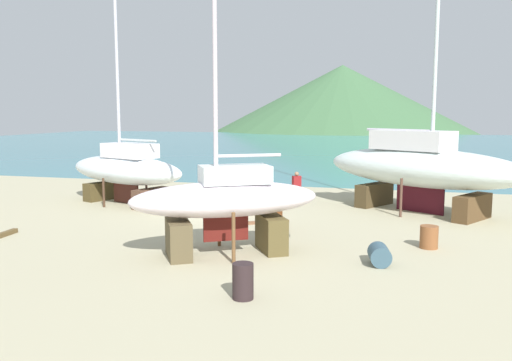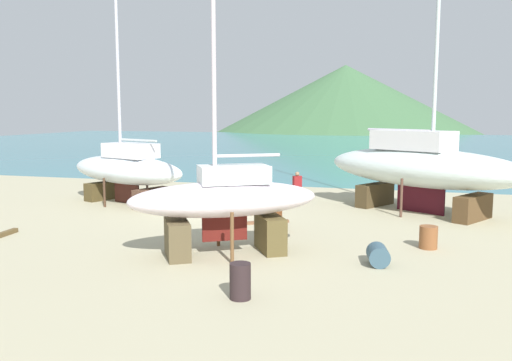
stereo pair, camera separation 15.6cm
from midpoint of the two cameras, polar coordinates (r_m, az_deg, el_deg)
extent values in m
plane|color=tan|center=(21.85, -7.99, -5.14)|extent=(53.52, 53.52, 0.00)
cube|color=teal|center=(76.72, 8.98, 3.73)|extent=(137.84, 86.30, 0.01)
cone|color=#406941|center=(140.86, 9.07, 5.32)|extent=(129.53, 129.53, 33.38)
cube|color=#513921|center=(25.07, 21.96, -2.69)|extent=(1.84, 2.40, 1.12)
cube|color=#44351F|center=(27.54, 12.37, -1.47)|extent=(1.84, 2.40, 1.12)
cylinder|color=brown|center=(27.59, 18.67, -1.01)|extent=(0.12, 0.12, 1.75)
cylinder|color=brown|center=(24.77, 15.06, -1.79)|extent=(0.12, 0.12, 1.75)
ellipsoid|color=silver|center=(26.02, 17.06, 1.32)|extent=(10.20, 7.84, 1.81)
cube|color=#450F19|center=(26.21, 16.94, -2.03)|extent=(2.12, 1.34, 1.27)
cube|color=silver|center=(26.18, 16.21, 4.17)|extent=(4.05, 3.43, 0.91)
cylinder|color=#BFB5C8|center=(26.55, 14.83, 5.22)|extent=(3.09, 1.96, 0.13)
cube|color=#483B1E|center=(29.88, -16.24, -1.08)|extent=(1.40, 2.11, 0.95)
cube|color=#523729|center=(26.84, -11.25, -1.86)|extent=(1.40, 2.11, 0.95)
cylinder|color=#452F21|center=(27.47, -16.13, -1.26)|extent=(0.12, 0.12, 1.46)
cylinder|color=#4D2F28|center=(29.16, -11.79, -0.64)|extent=(0.12, 0.12, 1.46)
ellipsoid|color=white|center=(28.17, -13.96, 1.11)|extent=(8.23, 5.28, 1.45)
cube|color=#441E17|center=(28.32, -13.88, -1.37)|extent=(1.78, 0.79, 1.01)
cube|color=white|center=(27.78, -13.51, 3.14)|extent=(3.19, 2.45, 0.72)
cylinder|color=silver|center=(28.54, -14.87, 14.16)|extent=(0.16, 0.16, 11.62)
cylinder|color=silver|center=(27.29, -12.76, 4.22)|extent=(2.59, 1.14, 0.11)
cube|color=brown|center=(17.54, -8.54, -6.22)|extent=(1.45, 1.79, 1.21)
cube|color=brown|center=(18.15, 1.40, -5.68)|extent=(1.45, 1.79, 1.21)
cylinder|color=brown|center=(16.64, -2.68, -6.16)|extent=(0.12, 0.12, 1.62)
cylinder|color=brown|center=(18.83, -4.20, -4.59)|extent=(0.12, 0.12, 1.62)
ellipsoid|color=white|center=(17.54, -3.51, -2.00)|extent=(6.46, 4.98, 1.16)
cube|color=#541511|center=(17.72, -3.49, -5.16)|extent=(1.34, 0.83, 0.81)
cube|color=white|center=(17.49, -2.53, 0.67)|extent=(2.58, 2.22, 0.58)
cylinder|color=#C3B5BD|center=(17.36, -4.69, 13.91)|extent=(0.15, 0.15, 8.63)
cylinder|color=silver|center=(17.54, -1.04, 2.69)|extent=(1.95, 1.21, 0.11)
cube|color=#264891|center=(27.92, 4.19, -1.52)|extent=(0.39, 0.36, 0.81)
cube|color=maroon|center=(27.82, 4.20, -0.10)|extent=(0.50, 0.46, 0.58)
sphere|color=#926E50|center=(27.77, 4.21, 0.72)|extent=(0.22, 0.22, 0.22)
cylinder|color=brown|center=(19.48, 17.78, -5.77)|extent=(0.87, 0.87, 0.79)
cylinder|color=#2B1F21|center=(13.67, -1.74, -10.70)|extent=(0.57, 0.57, 0.92)
cylinder|color=#355161|center=(17.00, 12.80, -7.75)|extent=(0.79, 0.97, 0.65)
cylinder|color=brown|center=(21.39, 1.78, -4.06)|extent=(0.74, 0.74, 0.94)
cube|color=brown|center=(22.53, -0.52, -4.54)|extent=(2.83, 1.76, 0.11)
cube|color=brown|center=(22.54, -25.47, -5.19)|extent=(0.30, 1.37, 0.17)
cube|color=brown|center=(24.51, -0.57, -3.50)|extent=(2.71, 0.36, 0.18)
camera|label=1|loc=(0.08, -90.19, -0.02)|focal=37.42mm
camera|label=2|loc=(0.08, 89.81, 0.02)|focal=37.42mm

